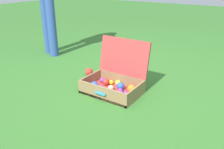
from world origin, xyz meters
The scene contains 3 objects.
ground_plane centered at (0.00, 0.00, 0.00)m, with size 16.00×16.00×0.00m, color #336B28.
open_suitcase centered at (0.04, 0.01, 0.10)m, with size 0.53×0.45×0.48m.
stray_ball_on_grass centered at (-0.42, 0.17, 0.04)m, with size 0.09×0.09×0.09m, color red.
Camera 1 is at (1.13, -1.69, 1.03)m, focal length 37.35 mm.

